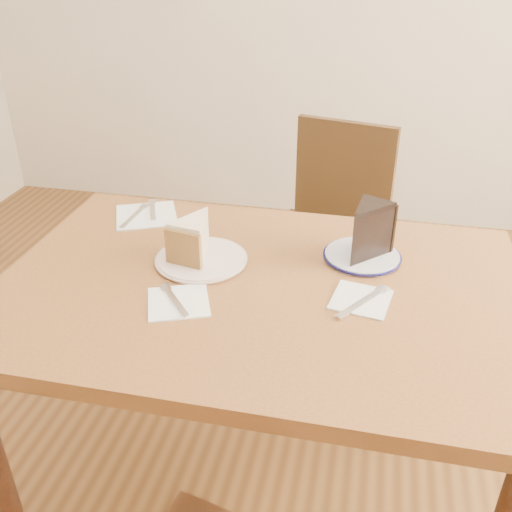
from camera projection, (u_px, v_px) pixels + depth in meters
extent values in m
plane|color=#452912|center=(258.00, 498.00, 1.68)|extent=(4.00, 4.00, 0.00)
cube|color=#563217|center=(258.00, 291.00, 1.32)|extent=(1.20, 0.80, 0.04)
cylinder|color=black|center=(121.00, 312.00, 1.89)|extent=(0.06, 0.06, 0.71)
cylinder|color=black|center=(460.00, 357.00, 1.69)|extent=(0.06, 0.06, 0.71)
cube|color=black|center=(322.00, 248.00, 2.04)|extent=(0.52, 0.52, 0.04)
cylinder|color=black|center=(379.00, 292.00, 2.24)|extent=(0.04, 0.04, 0.44)
cylinder|color=black|center=(293.00, 271.00, 2.38)|extent=(0.04, 0.04, 0.44)
cylinder|color=black|center=(350.00, 345.00, 1.95)|extent=(0.04, 0.04, 0.44)
cylinder|color=black|center=(254.00, 317.00, 2.09)|extent=(0.04, 0.04, 0.44)
cube|color=black|center=(344.00, 173.00, 2.09)|extent=(0.36, 0.12, 0.39)
cylinder|color=silver|center=(201.00, 259.00, 1.39)|extent=(0.21, 0.21, 0.01)
cylinder|color=silver|center=(362.00, 256.00, 1.40)|extent=(0.18, 0.18, 0.01)
cube|color=white|center=(178.00, 302.00, 1.24)|extent=(0.17, 0.17, 0.00)
cube|color=white|center=(361.00, 300.00, 1.25)|extent=(0.14, 0.14, 0.00)
cube|color=white|center=(146.00, 215.00, 1.62)|extent=(0.22, 0.22, 0.00)
cube|color=silver|center=(174.00, 300.00, 1.24)|extent=(0.10, 0.12, 0.00)
cube|color=silver|center=(363.00, 302.00, 1.23)|extent=(0.11, 0.15, 0.00)
cube|color=silver|center=(153.00, 210.00, 1.64)|extent=(0.07, 0.13, 0.00)
cube|color=silver|center=(134.00, 216.00, 1.60)|extent=(0.02, 0.16, 0.00)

